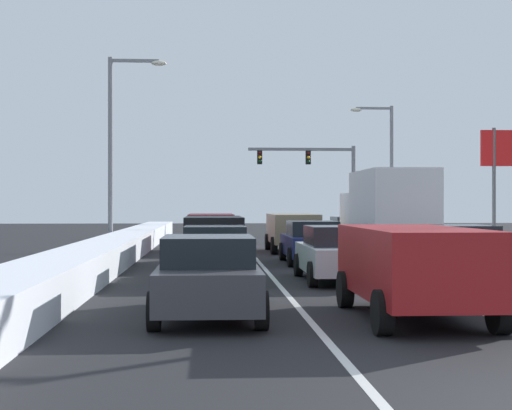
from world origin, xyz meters
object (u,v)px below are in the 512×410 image
Objects in this scene: traffic_light_gantry at (321,170)px; suv_maroon_left_lane_fourth at (211,229)px; sedan_maroon_right_lane_second at (459,251)px; sedan_gray_right_lane_fourth at (350,232)px; suv_black_left_lane_third at (214,235)px; suv_red_center_lane_nearest at (414,264)px; sedan_navy_center_lane_third at (312,242)px; box_truck_right_lane_third at (387,210)px; suv_tan_center_lane_fourth at (292,229)px; sedan_silver_center_lane_second at (338,253)px; street_lamp_right_mid at (386,159)px; sedan_green_left_lane_second at (215,253)px; sedan_charcoal_left_lane_nearest at (208,276)px; street_lamp_left_mid at (118,136)px.

suv_maroon_left_lane_fourth is at bearing -111.69° from traffic_light_gantry.
suv_maroon_left_lane_fourth reaches higher than sedan_maroon_right_lane_second.
sedan_gray_right_lane_fourth is 11.51m from suv_black_left_lane_third.
sedan_navy_center_lane_third is (-0.07, 13.47, -0.25)m from suv_red_center_lane_nearest.
traffic_light_gantry reaches higher than box_truck_right_lane_third.
suv_tan_center_lane_fourth is at bearing 105.40° from sedan_maroon_right_lane_second.
street_lamp_right_mid is (7.31, 25.99, 4.11)m from sedan_silver_center_lane_second.
sedan_navy_center_lane_third is 7.09m from sedan_green_left_lane_second.
sedan_maroon_right_lane_second is 14.95m from sedan_gray_right_lane_fourth.
street_lamp_right_mid is at bearing 74.29° from sedan_silver_center_lane_second.
box_truck_right_lane_third is 7.31m from sedan_gray_right_lane_fourth.
sedan_gray_right_lane_fourth is 1.00× the size of sedan_navy_center_lane_third.
sedan_silver_center_lane_second and sedan_charcoal_left_lane_nearest have the same top height.
sedan_gray_right_lane_fourth is 0.92× the size of suv_maroon_left_lane_fourth.
sedan_navy_center_lane_third is 1.00× the size of sedan_charcoal_left_lane_nearest.
suv_maroon_left_lane_fourth is (-3.56, 7.12, 0.25)m from sedan_navy_center_lane_third.
sedan_gray_right_lane_fourth is 11.78m from street_lamp_left_mid.
box_truck_right_lane_third is 7.07m from suv_black_left_lane_third.
suv_tan_center_lane_fourth is 0.56× the size of street_lamp_left_mid.
suv_tan_center_lane_fourth is 0.65× the size of traffic_light_gantry.
box_truck_right_lane_third is 1.60× the size of sedan_navy_center_lane_third.
sedan_charcoal_left_lane_nearest is 1.00× the size of sedan_green_left_lane_second.
suv_red_center_lane_nearest is (-3.08, -15.47, -0.88)m from box_truck_right_lane_third.
suv_red_center_lane_nearest is 8.12m from sedan_green_left_lane_second.
traffic_light_gantry is (7.62, 32.66, 3.73)m from sedan_green_left_lane_second.
street_lamp_left_mid is (-7.80, 8.34, 4.47)m from sedan_navy_center_lane_third.
box_truck_right_lane_third reaches higher than sedan_maroon_right_lane_second.
box_truck_right_lane_third reaches higher than sedan_green_left_lane_second.
suv_black_left_lane_third is (-6.92, 5.48, 0.25)m from sedan_maroon_right_lane_second.
suv_maroon_left_lane_fourth reaches higher than sedan_gray_right_lane_fourth.
sedan_gray_right_lane_fourth is 16.73m from sedan_green_left_lane_second.
suv_tan_center_lane_fourth is 20.00m from sedan_charcoal_left_lane_nearest.
street_lamp_right_mid is 18.68m from street_lamp_left_mid.
sedan_charcoal_left_lane_nearest is at bearing -101.17° from traffic_light_gantry.
suv_black_left_lane_third is at bearing -89.37° from suv_maroon_left_lane_fourth.
traffic_light_gantry is at bearing 87.71° from box_truck_right_lane_third.
sedan_maroon_right_lane_second is at bearing -59.02° from sedan_navy_center_lane_third.
sedan_maroon_right_lane_second is 7.81m from box_truck_right_lane_third.
box_truck_right_lane_third is at bearing -92.29° from traffic_light_gantry.
box_truck_right_lane_third is 0.82× the size of street_lamp_left_mid.
street_lamp_left_mid is (-7.65, 14.80, 4.47)m from sedan_silver_center_lane_second.
suv_red_center_lane_nearest reaches higher than sedan_charcoal_left_lane_nearest.
sedan_green_left_lane_second is at bearing 175.21° from sedan_silver_center_lane_second.
sedan_green_left_lane_second is 0.92× the size of suv_black_left_lane_third.
suv_maroon_left_lane_fourth is (-7.00, 12.84, 0.25)m from sedan_maroon_right_lane_second.
suv_red_center_lane_nearest is at bearing -95.81° from traffic_light_gantry.
suv_tan_center_lane_fourth is 1.00× the size of suv_maroon_left_lane_fourth.
sedan_maroon_right_lane_second is 18.56m from street_lamp_left_mid.
street_lamp_right_mid reaches higher than suv_black_left_lane_third.
suv_red_center_lane_nearest is 1.00× the size of suv_maroon_left_lane_fourth.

